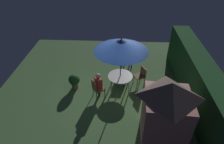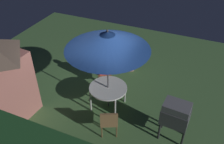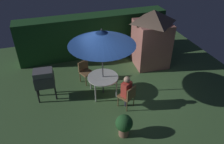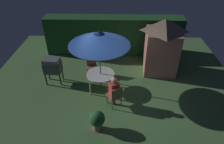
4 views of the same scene
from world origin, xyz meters
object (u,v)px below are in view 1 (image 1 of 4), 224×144
at_px(garden_shed, 166,113).
at_px(chair_far_side, 141,75).
at_px(chair_near_shed, 97,88).
at_px(patio_table, 120,77).
at_px(person_in_red, 98,83).
at_px(patio_umbrella, 121,45).
at_px(bbq_grill, 128,52).
at_px(potted_plant_by_shed, 74,81).

bearing_deg(garden_shed, chair_far_side, -170.96).
bearing_deg(chair_near_shed, patio_table, 120.95).
bearing_deg(patio_table, person_in_red, -59.05).
xyz_separation_m(patio_umbrella, bbq_grill, (-2.07, 0.40, -1.49)).
xyz_separation_m(chair_near_shed, chair_far_side, (-1.08, 2.02, 0.00)).
bearing_deg(chair_near_shed, garden_shed, 50.82).
bearing_deg(potted_plant_by_shed, patio_umbrella, 91.02).
relative_size(patio_umbrella, chair_near_shed, 2.94).
distance_m(patio_umbrella, bbq_grill, 2.58).
xyz_separation_m(patio_table, chair_far_side, (-0.47, 0.99, -0.17)).
bearing_deg(person_in_red, bbq_grill, 153.02).
relative_size(chair_far_side, potted_plant_by_shed, 1.18).
bearing_deg(patio_umbrella, chair_near_shed, -59.05).
relative_size(patio_umbrella, chair_far_side, 2.94).
height_order(chair_far_side, person_in_red, person_in_red).
xyz_separation_m(patio_table, bbq_grill, (-2.07, 0.40, 0.15)).
xyz_separation_m(patio_umbrella, potted_plant_by_shed, (0.04, -2.16, -1.89)).
relative_size(patio_table, potted_plant_by_shed, 1.50).
distance_m(patio_table, chair_near_shed, 1.20).
relative_size(garden_shed, person_in_red, 2.02).
relative_size(chair_far_side, person_in_red, 0.71).
bearing_deg(patio_umbrella, person_in_red, -59.05).
xyz_separation_m(bbq_grill, person_in_red, (2.64, -1.34, -0.06)).
relative_size(garden_shed, chair_near_shed, 2.83).
bearing_deg(person_in_red, patio_table, 120.95).
distance_m(patio_table, potted_plant_by_shed, 2.18).
bearing_deg(person_in_red, potted_plant_by_shed, -113.59).
height_order(garden_shed, potted_plant_by_shed, garden_shed).
bearing_deg(chair_far_side, chair_near_shed, -61.78).
distance_m(chair_near_shed, potted_plant_by_shed, 1.28).
height_order(bbq_grill, person_in_red, person_in_red).
bearing_deg(patio_umbrella, potted_plant_by_shed, -88.98).
relative_size(patio_table, chair_far_side, 1.27).
bearing_deg(chair_near_shed, bbq_grill, 152.16).
xyz_separation_m(chair_far_side, potted_plant_by_shed, (0.51, -3.16, -0.08)).
distance_m(patio_table, person_in_red, 1.11).
bearing_deg(garden_shed, potted_plant_by_shed, -125.67).
height_order(patio_table, patio_umbrella, patio_umbrella).
bearing_deg(chair_near_shed, person_in_red, 120.95).
height_order(bbq_grill, chair_far_side, bbq_grill).
relative_size(garden_shed, potted_plant_by_shed, 3.36).
distance_m(patio_umbrella, potted_plant_by_shed, 2.87).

